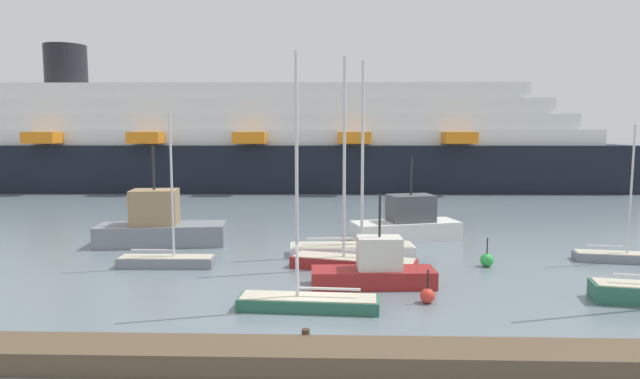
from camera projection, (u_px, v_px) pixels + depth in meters
ground_plane at (312, 308)px, 20.30m from camera, size 600.00×600.00×0.00m
dock_pier at (304, 357)px, 15.14m from camera, size 27.03×1.84×0.80m
sailboat_1 at (620, 255)px, 27.43m from camera, size 4.46×1.73×6.96m
sailboat_2 at (308, 298)px, 20.12m from camera, size 5.34×1.60×9.52m
sailboat_3 at (167, 259)px, 26.42m from camera, size 4.68×1.21×7.51m
sailboat_4 at (352, 246)px, 29.00m from camera, size 6.74×2.27×10.31m
sailboat_5 at (353, 259)px, 25.94m from camera, size 6.23×3.00×10.14m
fishing_boat_0 at (160, 226)px, 31.44m from camera, size 7.55×3.40×5.81m
fishing_boat_1 at (407, 223)px, 33.10m from camera, size 6.93×4.00×5.04m
fishing_boat_2 at (375, 269)px, 23.09m from camera, size 5.36×1.90×4.01m
channel_buoy_0 at (487, 260)px, 26.49m from camera, size 0.65×0.65×1.44m
channel_buoy_1 at (399, 225)px, 36.27m from camera, size 0.59×0.59×1.34m
channel_buoy_2 at (427, 296)px, 20.88m from camera, size 0.58×0.58×1.33m
cruise_ship at (211, 143)px, 62.53m from camera, size 92.94×15.80×16.41m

